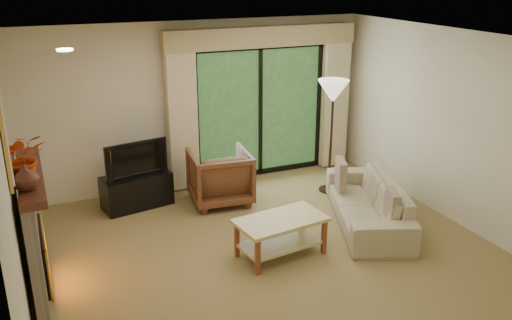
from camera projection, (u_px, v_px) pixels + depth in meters
name	position (u px, v px, depth m)	size (l,w,h in m)	color
floor	(265.00, 250.00, 6.79)	(5.50, 5.50, 0.00)	olive
ceiling	(267.00, 39.00, 5.91)	(5.50, 5.50, 0.00)	white
wall_back	(200.00, 105.00, 8.51)	(5.00, 5.00, 0.00)	beige
wall_front	(400.00, 248.00, 4.19)	(5.00, 5.00, 0.00)	beige
wall_left	(12.00, 188.00, 5.32)	(5.00, 5.00, 0.00)	beige
wall_right	(450.00, 126.00, 7.38)	(5.00, 5.00, 0.00)	beige
fireplace	(33.00, 233.00, 5.74)	(0.24, 1.70, 1.37)	slate
mirror	(5.00, 119.00, 5.29)	(0.07, 1.45, 1.02)	gold
sliding_door	(260.00, 111.00, 8.91)	(2.26, 0.10, 2.16)	black
curtain_left	(182.00, 116.00, 8.27)	(0.45, 0.18, 2.35)	beige
curtain_right	(334.00, 99.00, 9.28)	(0.45, 0.18, 2.35)	beige
cornice	(262.00, 37.00, 8.42)	(3.20, 0.24, 0.32)	tan
media_console	(137.00, 191.00, 7.94)	(0.99, 0.44, 0.49)	black
tv	(134.00, 158.00, 7.77)	(0.92, 0.12, 0.53)	black
armchair	(220.00, 177.00, 8.05)	(0.86, 0.88, 0.80)	brown
sofa	(368.00, 202.00, 7.41)	(2.10, 0.82, 0.61)	tan
pillow_near	(392.00, 205.00, 6.79)	(0.10, 0.39, 0.39)	#4D3829
pillow_far	(341.00, 173.00, 7.84)	(0.11, 0.41, 0.41)	#4D3829
coffee_table	(281.00, 237.00, 6.60)	(1.08, 0.60, 0.49)	tan
floor_lamp	(331.00, 137.00, 8.29)	(0.47, 0.47, 1.77)	beige
vase	(25.00, 177.00, 5.06)	(0.25, 0.25, 0.26)	#492217
branches	(23.00, 158.00, 5.19)	(0.45, 0.39, 0.50)	#C33C0D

